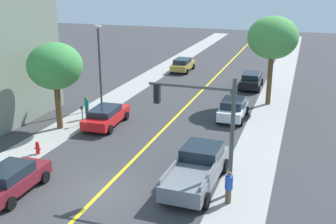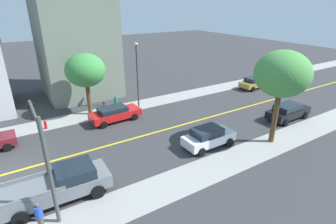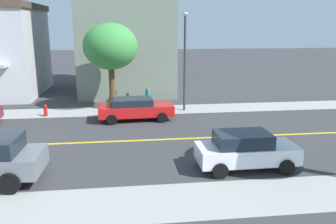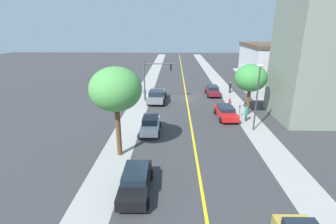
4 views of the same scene
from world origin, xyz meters
name	(u,v)px [view 1 (image 1 of 4)]	position (x,y,z in m)	size (l,w,h in m)	color
ground_plane	(102,191)	(0.00, 0.00, 0.00)	(140.00, 140.00, 0.00)	#38383A
sidewalk_right	(236,214)	(6.69, 0.00, 0.00)	(2.68, 126.00, 0.01)	#9E9E99
road_centerline_stripe	(102,191)	(0.00, 0.00, 0.00)	(0.20, 126.00, 0.00)	yellow
street_tree_left_near	(55,66)	(-7.06, 7.35, 4.44)	(3.75, 3.75, 6.07)	brown
street_tree_right_corner	(273,38)	(6.35, 18.01, 5.55)	(4.06, 4.06, 7.32)	brown
fire_hydrant	(38,148)	(-5.82, 2.97, 0.39)	(0.44, 0.24, 0.80)	red
parking_meter	(82,113)	(-5.84, 8.40, 0.94)	(0.12, 0.18, 1.43)	#4C4C51
traffic_light_mast	(206,118)	(4.78, 1.74, 3.84)	(4.24, 0.32, 5.87)	#474C47
street_lamp	(99,58)	(-6.35, 12.39, 4.14)	(0.70, 0.36, 6.73)	#38383D
red_sedan_left_curb	(106,116)	(-4.16, 8.84, 0.75)	(2.24, 4.78, 1.40)	red
white_sedan_right_curb	(233,109)	(4.21, 13.18, 0.82)	(1.97, 4.18, 1.58)	silver
gold_sedan_left_curb	(183,65)	(-4.17, 28.15, 0.77)	(2.05, 4.40, 1.47)	#B29338
black_sedan_right_curb	(251,80)	(4.26, 23.00, 0.80)	(2.03, 4.68, 1.52)	black
maroon_sedan_left_curb	(12,179)	(-4.09, -1.54, 0.77)	(2.04, 4.19, 1.47)	maroon
grey_pickup_truck	(197,168)	(4.29, 2.28, 0.91)	(2.52, 5.86, 1.80)	slate
pedestrian_blue_shirt	(229,187)	(6.17, 0.92, 0.84)	(0.37, 0.37, 1.62)	brown
pedestrian_teal_shirt	(87,107)	(-6.24, 9.80, 0.93)	(0.32, 0.32, 1.73)	#33384C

